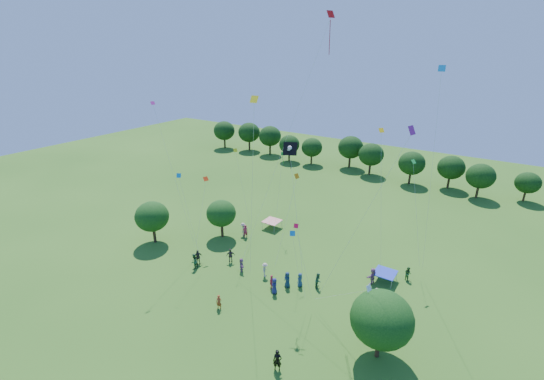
# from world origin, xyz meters

# --- Properties ---
(near_tree_west) EXTENTS (4.23, 4.23, 5.55)m
(near_tree_west) POSITION_xyz_m (-17.94, 13.65, 3.64)
(near_tree_west) COLOR #422B19
(near_tree_west) RESTS_ON ground
(near_tree_north) EXTENTS (3.86, 3.86, 5.14)m
(near_tree_north) POSITION_xyz_m (-11.57, 19.57, 3.39)
(near_tree_north) COLOR #422B19
(near_tree_north) RESTS_ON ground
(near_tree_east) EXTENTS (4.95, 4.95, 6.02)m
(near_tree_east) POSITION_xyz_m (12.27, 10.93, 3.79)
(near_tree_east) COLOR #422B19
(near_tree_east) RESTS_ON ground
(treeline) EXTENTS (88.01, 8.77, 6.77)m
(treeline) POSITION_xyz_m (-1.73, 55.43, 4.09)
(treeline) COLOR #422B19
(treeline) RESTS_ON ground
(tent_red_stripe) EXTENTS (2.20, 2.20, 1.10)m
(tent_red_stripe) POSITION_xyz_m (-7.35, 25.26, 1.04)
(tent_red_stripe) COLOR red
(tent_red_stripe) RESTS_ON ground
(tent_blue) EXTENTS (2.20, 2.20, 1.10)m
(tent_blue) POSITION_xyz_m (9.64, 21.47, 1.04)
(tent_blue) COLOR #1C33B8
(tent_blue) RESTS_ON ground
(man_in_black) EXTENTS (0.84, 0.71, 1.90)m
(man_in_black) POSITION_xyz_m (6.18, 5.31, 0.95)
(man_in_black) COLOR black
(man_in_black) RESTS_ON ground
(crowd_person_0) EXTENTS (0.99, 0.81, 1.77)m
(crowd_person_0) POSITION_xyz_m (1.35, 14.87, 0.88)
(crowd_person_0) COLOR #1A304D
(crowd_person_0) RESTS_ON ground
(crowd_person_1) EXTENTS (0.72, 0.79, 1.79)m
(crowd_person_1) POSITION_xyz_m (-8.84, 21.07, 0.89)
(crowd_person_1) COLOR maroon
(crowd_person_1) RESTS_ON ground
(crowd_person_2) EXTENTS (0.56, 0.89, 1.70)m
(crowd_person_2) POSITION_xyz_m (4.11, 16.59, 0.85)
(crowd_person_2) COLOR #204C34
(crowd_person_2) RESTS_ON ground
(crowd_person_3) EXTENTS (1.07, 1.25, 1.77)m
(crowd_person_3) POSITION_xyz_m (-9.49, 21.40, 0.89)
(crowd_person_3) COLOR #AFA08C
(crowd_person_3) RESTS_ON ground
(crowd_person_4) EXTENTS (0.96, 1.17, 1.83)m
(crowd_person_4) POSITION_xyz_m (-9.58, 12.91, 0.91)
(crowd_person_4) COLOR #36312B
(crowd_person_4) RESTS_ON ground
(crowd_person_5) EXTENTS (1.39, 1.46, 1.59)m
(crowd_person_5) POSITION_xyz_m (-4.48, 14.58, 0.80)
(crowd_person_5) COLOR #884F80
(crowd_person_5) RESTS_ON ground
(crowd_person_6) EXTENTS (0.81, 0.99, 1.76)m
(crowd_person_6) POSITION_xyz_m (0.80, 13.24, 0.88)
(crowd_person_6) COLOR navy
(crowd_person_6) RESTS_ON ground
(crowd_person_7) EXTENTS (0.68, 0.61, 1.54)m
(crowd_person_7) POSITION_xyz_m (0.08, 13.76, 0.77)
(crowd_person_7) COLOR maroon
(crowd_person_7) RESTS_ON ground
(crowd_person_8) EXTENTS (0.89, 0.78, 1.59)m
(crowd_person_8) POSITION_xyz_m (11.63, 23.11, 0.79)
(crowd_person_8) COLOR #33652B
(crowd_person_8) RESTS_ON ground
(crowd_person_9) EXTENTS (1.15, 1.14, 1.72)m
(crowd_person_9) POSITION_xyz_m (10.06, 17.37, 0.86)
(crowd_person_9) COLOR beige
(crowd_person_9) RESTS_ON ground
(crowd_person_10) EXTENTS (1.10, 1.04, 1.77)m
(crowd_person_10) POSITION_xyz_m (-6.63, 15.29, 0.89)
(crowd_person_10) COLOR #443B37
(crowd_person_10) RESTS_ON ground
(crowd_person_11) EXTENTS (0.93, 1.79, 1.83)m
(crowd_person_11) POSITION_xyz_m (8.63, 20.38, 0.91)
(crowd_person_11) COLOR #884F83
(crowd_person_11) RESTS_ON ground
(crowd_person_12) EXTENTS (0.50, 0.82, 1.58)m
(crowd_person_12) POSITION_xyz_m (2.43, 15.69, 0.79)
(crowd_person_12) COLOR navy
(crowd_person_12) RESTS_ON ground
(crowd_person_13) EXTENTS (0.65, 0.52, 1.51)m
(crowd_person_13) POSITION_xyz_m (-2.39, 8.31, 0.75)
(crowd_person_13) COLOR #99381B
(crowd_person_13) RESTS_ON ground
(crowd_person_14) EXTENTS (0.63, 0.98, 1.85)m
(crowd_person_14) POSITION_xyz_m (-9.30, 12.02, 0.92)
(crowd_person_14) COLOR #22512E
(crowd_person_14) RESTS_ON ground
(crowd_person_15) EXTENTS (0.91, 1.19, 1.66)m
(crowd_person_15) POSITION_xyz_m (-1.67, 15.14, 0.83)
(crowd_person_15) COLOR #BAAA95
(crowd_person_15) RESTS_ON ground
(pirate_kite) EXTENTS (4.00, 2.81, 14.21)m
(pirate_kite) POSITION_xyz_m (1.32, 15.01, 14.75)
(pirate_kite) COLOR black
(red_high_kite) EXTENTS (6.34, 7.29, 25.38)m
(red_high_kite) POSITION_xyz_m (1.12, 18.85, 21.26)
(red_high_kite) COLOR red
(small_kite_0) EXTENTS (1.46, 1.37, 8.01)m
(small_kite_0) POSITION_xyz_m (4.10, 12.24, 7.35)
(small_kite_0) COLOR red
(small_kite_1) EXTENTS (0.77, 3.65, 9.78)m
(small_kite_1) POSITION_xyz_m (-0.33, 18.64, 9.18)
(small_kite_1) COLOR orange
(small_kite_2) EXTENTS (3.93, 3.91, 18.94)m
(small_kite_2) POSITION_xyz_m (0.39, 10.54, 15.65)
(small_kite_2) COLOR yellow
(small_kite_3) EXTENTS (2.73, 1.47, 11.43)m
(small_kite_3) POSITION_xyz_m (10.58, 25.26, 10.09)
(small_kite_3) COLOR #198D30
(small_kite_4) EXTENTS (0.59, 1.53, 5.37)m
(small_kite_4) POSITION_xyz_m (1.79, 15.12, 5.83)
(small_kite_4) COLOR #147BCC
(small_kite_5) EXTENTS (6.86, 1.00, 17.32)m
(small_kite_5) POSITION_xyz_m (10.76, 13.12, 14.88)
(small_kite_5) COLOR #941877
(small_kite_6) EXTENTS (5.73, 2.24, 4.95)m
(small_kite_6) POSITION_xyz_m (10.20, 11.46, 5.23)
(small_kite_6) COLOR white
(small_kite_7) EXTENTS (1.81, 0.88, 10.23)m
(small_kite_7) POSITION_xyz_m (-9.47, 11.60, 9.12)
(small_kite_7) COLOR #0D83C7
(small_kite_8) EXTENTS (0.77, 3.31, 7.86)m
(small_kite_8) POSITION_xyz_m (-11.46, 16.72, 7.83)
(small_kite_8) COLOR red
(small_kite_9) EXTENTS (2.26, 1.50, 15.01)m
(small_kite_9) POSITION_xyz_m (7.82, 21.87, 12.47)
(small_kite_9) COLOR yellow
(small_kite_10) EXTENTS (0.52, 3.24, 11.70)m
(small_kite_10) POSITION_xyz_m (-7.68, 18.88, 9.77)
(small_kite_10) COLOR yellow
(small_kite_11) EXTENTS (0.60, 1.39, 9.82)m
(small_kite_11) POSITION_xyz_m (-5.97, 25.39, 9.07)
(small_kite_11) COLOR #18881C
(small_kite_12) EXTENTS (1.37, 1.97, 20.89)m
(small_kite_12) POSITION_xyz_m (12.05, 22.98, 16.84)
(small_kite_12) COLOR #1596D8
(small_kite_13) EXTENTS (3.37, 1.43, 17.02)m
(small_kite_13) POSITION_xyz_m (-13.15, 13.12, 12.95)
(small_kite_13) COLOR #A11A7E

